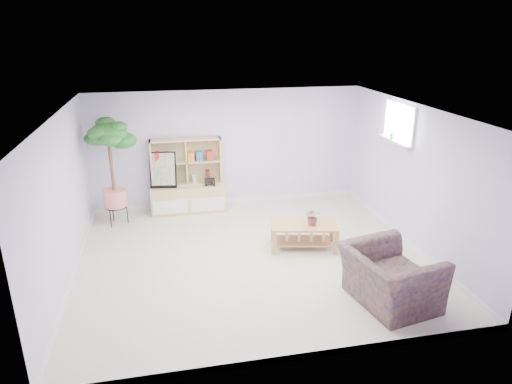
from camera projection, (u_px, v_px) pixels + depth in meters
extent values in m
cube|color=beige|center=(251.00, 258.00, 7.45)|extent=(5.50, 5.00, 0.01)
cube|color=silver|center=(251.00, 111.00, 6.63)|extent=(5.50, 5.00, 0.01)
cube|color=silver|center=(228.00, 149.00, 9.34)|extent=(5.50, 0.01, 2.40)
cube|color=silver|center=(297.00, 268.00, 4.74)|extent=(5.50, 0.01, 2.40)
cube|color=silver|center=(63.00, 202.00, 6.51)|extent=(0.01, 5.00, 2.40)
cube|color=silver|center=(414.00, 178.00, 7.56)|extent=(0.01, 5.00, 2.40)
cube|color=white|center=(395.00, 141.00, 7.93)|extent=(0.14, 1.00, 0.04)
imported|color=#1F501F|center=(313.00, 217.00, 7.55)|extent=(0.30, 0.27, 0.29)
imported|color=#14153C|center=(390.00, 274.00, 6.11)|extent=(1.23, 1.35, 0.88)
imported|color=#266F2A|center=(393.00, 133.00, 7.96)|extent=(0.13, 0.10, 0.22)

